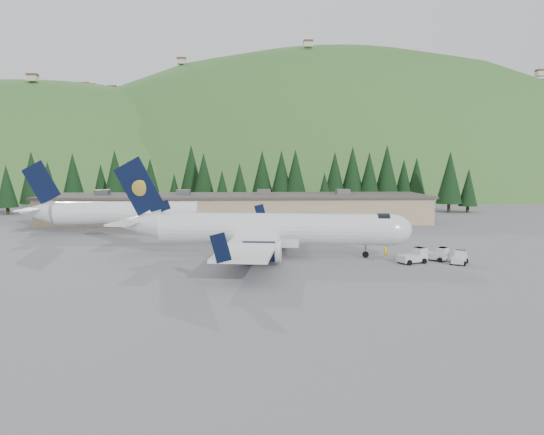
{
  "coord_description": "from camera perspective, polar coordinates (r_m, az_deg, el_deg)",
  "views": [
    {
      "loc": [
        -3.29,
        -61.69,
        10.86
      ],
      "look_at": [
        0.0,
        6.0,
        4.0
      ],
      "focal_mm": 35.0,
      "sensor_mm": 36.0,
      "label": 1
    }
  ],
  "objects": [
    {
      "name": "ground",
      "position": [
        62.72,
        0.27,
        -4.19
      ],
      "size": [
        600.0,
        600.0,
        0.0
      ],
      "primitive_type": "plane",
      "color": "slate"
    },
    {
      "name": "airliner",
      "position": [
        62.35,
        -0.68,
        -1.34
      ],
      "size": [
        35.44,
        33.36,
        11.76
      ],
      "rotation": [
        0.0,
        0.0,
        -0.13
      ],
      "color": "white",
      "rests_on": "ground"
    },
    {
      "name": "second_airliner",
      "position": [
        86.77,
        -17.21,
        0.54
      ],
      "size": [
        27.5,
        11.0,
        10.05
      ],
      "color": "white",
      "rests_on": "ground"
    },
    {
      "name": "baggage_tug_a",
      "position": [
        60.47,
        15.03,
        -4.05
      ],
      "size": [
        3.5,
        2.81,
        1.67
      ],
      "rotation": [
        0.0,
        0.0,
        0.41
      ],
      "color": "silver",
      "rests_on": "ground"
    },
    {
      "name": "baggage_tug_b",
      "position": [
        62.66,
        17.28,
        -3.81
      ],
      "size": [
        3.18,
        3.05,
        1.57
      ],
      "rotation": [
        0.0,
        0.0,
        -0.72
      ],
      "color": "silver",
      "rests_on": "ground"
    },
    {
      "name": "baggage_tug_c",
      "position": [
        61.6,
        19.53,
        -4.12
      ],
      "size": [
        2.53,
        2.93,
        1.4
      ],
      "rotation": [
        0.0,
        0.0,
        1.03
      ],
      "color": "silver",
      "rests_on": "ground"
    },
    {
      "name": "terminal_building",
      "position": [
        100.04,
        -3.76,
        1.04
      ],
      "size": [
        71.0,
        17.0,
        6.1
      ],
      "color": "tan",
      "rests_on": "ground"
    },
    {
      "name": "ramp_worker",
      "position": [
        62.7,
        12.11,
        -3.49
      ],
      "size": [
        0.78,
        0.71,
        1.79
      ],
      "primitive_type": "imported",
      "rotation": [
        0.0,
        0.0,
        3.69
      ],
      "color": "yellow",
      "rests_on": "ground"
    },
    {
      "name": "tree_line",
      "position": [
        123.64,
        -2.54,
        4.26
      ],
      "size": [
        110.98,
        17.24,
        14.23
      ],
      "color": "black",
      "rests_on": "ground"
    },
    {
      "name": "hills",
      "position": [
        290.47,
        8.85,
        -13.1
      ],
      "size": [
        614.0,
        330.0,
        300.0
      ],
      "color": "#2B6327",
      "rests_on": "ground"
    }
  ]
}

